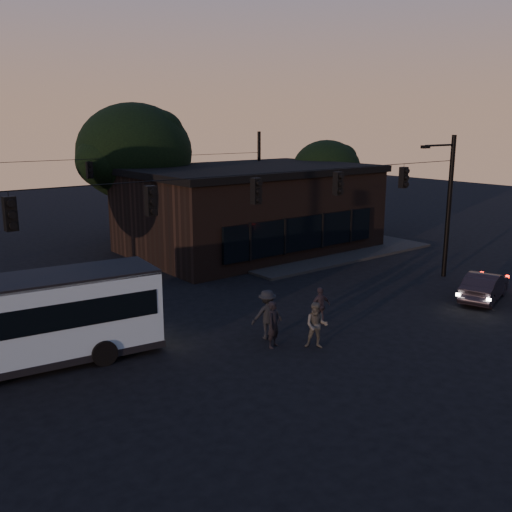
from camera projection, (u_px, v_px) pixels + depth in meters
ground at (327, 360)px, 19.96m from camera, size 120.00×120.00×0.00m
sidewalk_far_right at (304, 247)px, 37.89m from camera, size 14.00×10.00×0.15m
building at (250, 208)px, 36.98m from camera, size 15.40×10.41×5.40m
tree_behind at (134, 152)px, 37.76m from camera, size 7.60×7.60×9.43m
tree_right at (326, 169)px, 43.54m from camera, size 5.20×5.20×6.86m
signal_rig_near at (256, 220)px, 22.00m from camera, size 26.24×0.30×7.50m
signal_rig_far at (91, 189)px, 34.26m from camera, size 26.24×0.30×7.50m
car at (484, 286)px, 26.61m from camera, size 4.25×2.52×1.32m
pedestrian_a at (274, 324)px, 20.91m from camera, size 0.75×0.63×1.76m
pedestrian_b at (316, 325)px, 20.84m from camera, size 1.06×1.06×1.73m
pedestrian_c at (320, 306)px, 23.28m from camera, size 0.98×0.54×1.58m
pedestrian_d at (267, 314)px, 21.74m from camera, size 1.40×1.04×1.93m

